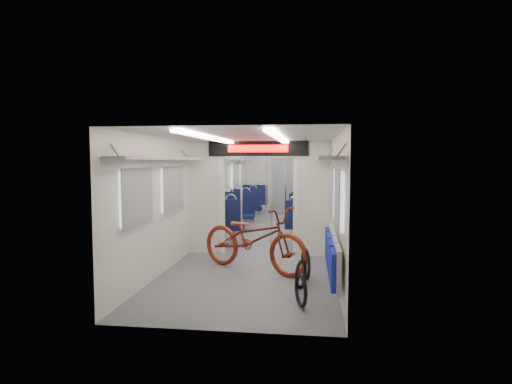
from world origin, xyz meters
TOP-DOWN VIEW (x-y plane):
  - carriage at (0.00, -0.27)m, footprint 12.00×12.02m
  - bicycle at (0.07, -3.34)m, footprint 2.26×1.70m
  - flip_bench at (1.35, -4.53)m, footprint 0.12×2.14m
  - bike_hoop_a at (0.93, -5.10)m, footprint 0.19×0.43m
  - bike_hoop_b at (0.91, -4.27)m, footprint 0.19×0.43m
  - bike_hoop_c at (0.98, -3.79)m, footprint 0.17×0.51m
  - seat_bay_near_left at (-0.93, -0.19)m, footprint 0.96×2.31m
  - seat_bay_near_right at (0.93, 0.07)m, footprint 0.92×2.14m
  - seat_bay_far_left at (-0.93, 3.50)m, footprint 0.94×2.23m
  - seat_bay_far_right at (0.93, 3.19)m, footprint 0.90×2.02m
  - stanchion_near_left at (-0.41, -1.63)m, footprint 0.04×0.04m
  - stanchion_near_right at (0.23, -1.65)m, footprint 0.04×0.04m
  - stanchion_far_left at (-0.25, 1.97)m, footprint 0.04×0.04m
  - stanchion_far_right at (0.32, 2.04)m, footprint 0.05×0.05m

SIDE VIEW (x-z plane):
  - bike_hoop_b at x=0.91m, z-range -0.03..0.41m
  - bike_hoop_a at x=0.93m, z-range -0.03..0.41m
  - bike_hoop_c at x=0.98m, z-range -0.03..0.49m
  - seat_bay_far_right at x=0.93m, z-range -0.01..1.08m
  - seat_bay_near_right at x=0.93m, z-range -0.01..1.11m
  - seat_bay_far_left at x=-0.93m, z-range -0.01..1.14m
  - bicycle at x=0.07m, z-range 0.00..1.14m
  - seat_bay_near_left at x=-0.93m, z-range -0.01..1.16m
  - flip_bench at x=1.35m, z-range 0.30..0.86m
  - stanchion_near_left at x=-0.41m, z-range 0.00..2.30m
  - stanchion_near_right at x=0.23m, z-range 0.00..2.30m
  - stanchion_far_left at x=-0.25m, z-range 0.00..2.30m
  - stanchion_far_right at x=0.32m, z-range 0.00..2.30m
  - carriage at x=0.00m, z-range 0.35..2.66m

